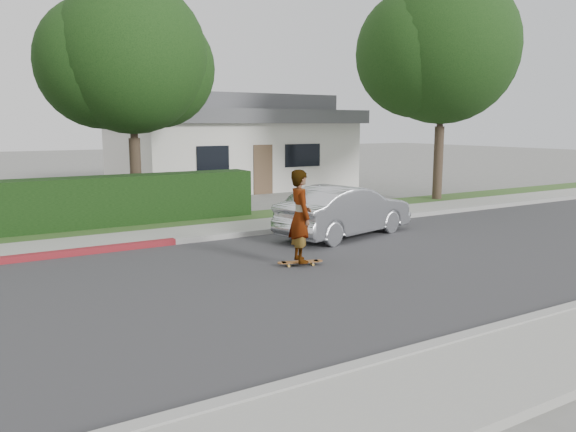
% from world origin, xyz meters
% --- Properties ---
extents(ground, '(120.00, 120.00, 0.00)m').
position_xyz_m(ground, '(0.00, 0.00, 0.00)').
color(ground, slate).
rests_on(ground, ground).
extents(road, '(60.00, 8.00, 0.01)m').
position_xyz_m(road, '(0.00, 0.00, 0.01)').
color(road, '#2D2D30').
rests_on(road, ground).
extents(curb_near, '(60.00, 0.20, 0.15)m').
position_xyz_m(curb_near, '(0.00, -4.10, 0.07)').
color(curb_near, '#9E9E99').
rests_on(curb_near, ground).
extents(sidewalk_near, '(60.00, 1.60, 0.12)m').
position_xyz_m(sidewalk_near, '(0.00, -5.00, 0.06)').
color(sidewalk_near, gray).
rests_on(sidewalk_near, ground).
extents(curb_far, '(60.00, 0.20, 0.15)m').
position_xyz_m(curb_far, '(0.00, 4.10, 0.07)').
color(curb_far, '#9E9E99').
rests_on(curb_far, ground).
extents(sidewalk_far, '(60.00, 1.60, 0.12)m').
position_xyz_m(sidewalk_far, '(0.00, 5.00, 0.06)').
color(sidewalk_far, gray).
rests_on(sidewalk_far, ground).
extents(planting_strip, '(60.00, 1.60, 0.10)m').
position_xyz_m(planting_strip, '(0.00, 6.60, 0.05)').
color(planting_strip, '#2D4C1E').
rests_on(planting_strip, ground).
extents(tree_center, '(5.66, 4.84, 7.44)m').
position_xyz_m(tree_center, '(1.49, 9.19, 4.90)').
color(tree_center, '#33261C').
rests_on(tree_center, ground).
extents(tree_right, '(6.32, 5.60, 8.56)m').
position_xyz_m(tree_right, '(12.49, 6.69, 5.63)').
color(tree_right, '#33261C').
rests_on(tree_right, ground).
extents(house, '(10.60, 8.60, 4.30)m').
position_xyz_m(house, '(8.00, 16.00, 2.10)').
color(house, beige).
rests_on(house, ground).
extents(skateboard, '(0.99, 0.49, 0.09)m').
position_xyz_m(skateboard, '(2.54, 0.68, 0.09)').
color(skateboard, gold).
rests_on(skateboard, ground).
extents(skateboarder, '(0.62, 0.80, 1.94)m').
position_xyz_m(skateboarder, '(2.54, 0.68, 1.07)').
color(skateboarder, white).
rests_on(skateboarder, skateboard).
extents(car_silver, '(4.36, 2.41, 1.36)m').
position_xyz_m(car_silver, '(5.29, 2.78, 0.68)').
color(car_silver, silver).
rests_on(car_silver, ground).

